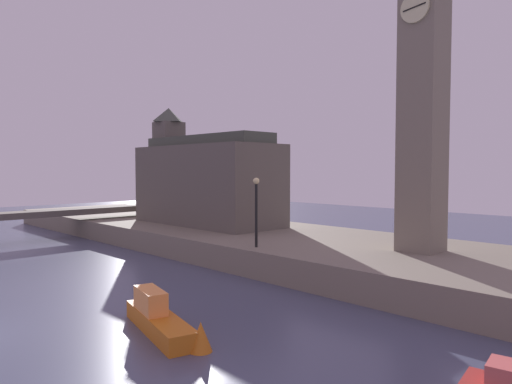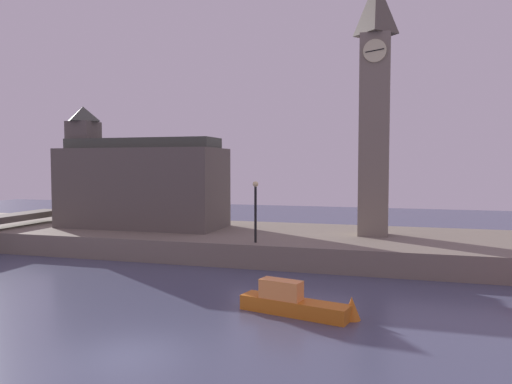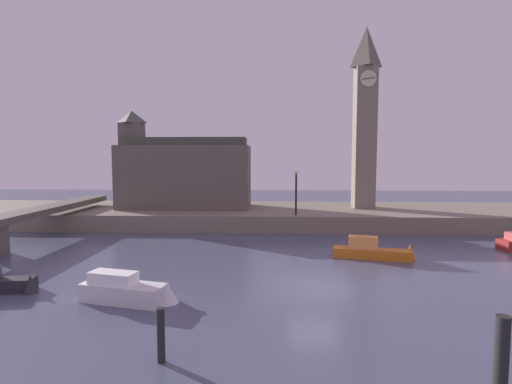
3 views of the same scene
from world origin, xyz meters
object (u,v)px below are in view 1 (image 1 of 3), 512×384
object	(u,v)px
clock_tower	(423,78)
boat_patrol_orange	(165,322)
parliament_hall	(204,180)
streetlamp	(256,204)

from	to	relation	value
clock_tower	boat_patrol_orange	bearing A→B (deg)	-98.81
boat_patrol_orange	clock_tower	bearing A→B (deg)	81.19
parliament_hall	streetlamp	world-z (taller)	parliament_hall
clock_tower	boat_patrol_orange	xyz separation A→B (m)	(-2.25, -14.54, -10.18)
streetlamp	parliament_hall	bearing A→B (deg)	155.89
clock_tower	streetlamp	distance (m)	11.13
clock_tower	parliament_hall	xyz separation A→B (m)	(-18.28, -0.37, -5.68)
streetlamp	boat_patrol_orange	distance (m)	10.86
parliament_hall	streetlamp	xyz separation A→B (m)	(11.26, -5.04, -1.05)
clock_tower	parliament_hall	size ratio (longest dim) A/B	1.37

